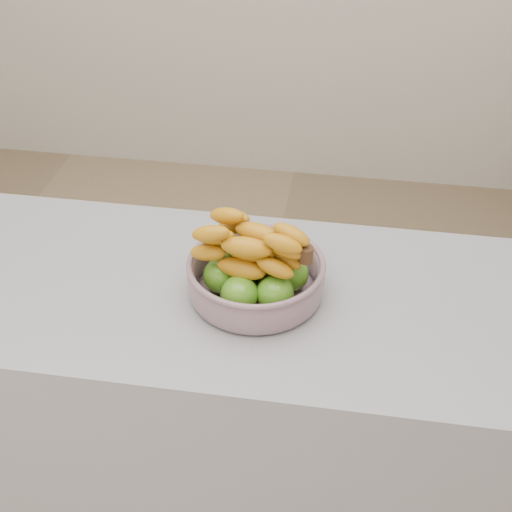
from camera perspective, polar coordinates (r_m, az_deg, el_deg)
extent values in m
plane|color=#8D7556|center=(2.29, -3.10, -18.62)|extent=(4.00, 4.00, 0.00)
cube|color=gray|center=(1.88, -4.19, -13.22)|extent=(2.00, 0.60, 0.90)
cylinder|color=#8794A2|center=(1.54, 0.00, -2.82)|extent=(0.25, 0.25, 0.01)
torus|color=#8794A2|center=(1.49, 0.00, -0.63)|extent=(0.29, 0.29, 0.01)
sphere|color=#338F18|center=(1.46, -1.33, -3.07)|extent=(0.08, 0.08, 0.08)
sphere|color=#338F18|center=(1.46, 1.53, -2.99)|extent=(0.08, 0.08, 0.08)
sphere|color=#338F18|center=(1.51, 2.76, -1.43)|extent=(0.08, 0.08, 0.08)
sphere|color=#338F18|center=(1.56, 1.24, -0.04)|extent=(0.08, 0.08, 0.08)
sphere|color=#338F18|center=(1.56, -1.44, -0.10)|extent=(0.08, 0.08, 0.08)
sphere|color=#338F18|center=(1.51, -2.77, -1.57)|extent=(0.08, 0.08, 0.08)
ellipsoid|color=#ECA913|center=(1.45, -1.20, -1.00)|extent=(0.19, 0.08, 0.04)
ellipsoid|color=#ECA913|center=(1.48, -0.33, -0.03)|extent=(0.19, 0.10, 0.04)
ellipsoid|color=#ECA913|center=(1.52, 0.49, 0.90)|extent=(0.19, 0.12, 0.04)
ellipsoid|color=#ECA913|center=(1.44, -0.47, 0.39)|extent=(0.19, 0.07, 0.04)
ellipsoid|color=#ECA913|center=(1.48, 0.46, 1.42)|extent=(0.18, 0.13, 0.04)
ellipsoid|color=#ECA913|center=(1.44, 0.21, 1.79)|extent=(0.19, 0.10, 0.04)
ellipsoid|color=#ECA913|center=(1.41, -0.78, 0.68)|extent=(0.19, 0.06, 0.04)
cylinder|color=#402714|center=(1.41, 4.02, 0.13)|extent=(0.03, 0.03, 0.03)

